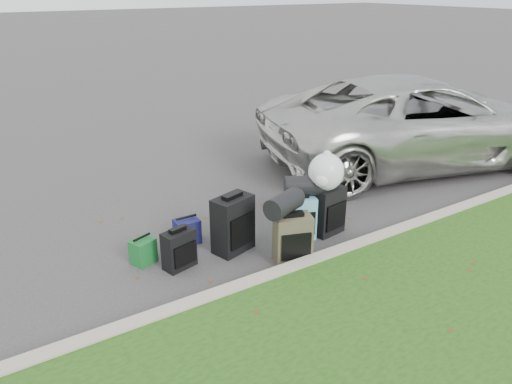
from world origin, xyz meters
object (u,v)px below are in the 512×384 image
suitcase_olive (293,239)px  tote_navy (187,231)px  suitcase_large_black_left (233,224)px  tote_green (143,251)px  suv (419,121)px  suitcase_teal (299,218)px  suitcase_large_black_right (328,211)px  suitcase_small_black (179,249)px

suitcase_olive → tote_navy: (-0.85, 1.08, -0.13)m
suitcase_large_black_left → tote_green: bearing=147.3°
suitcase_large_black_left → tote_navy: bearing=113.2°
suitcase_olive → tote_green: (-1.51, 0.91, -0.14)m
suv → suitcase_teal: suv is taller
suitcase_large_black_right → tote_green: suitcase_large_black_right is taller
suv → suitcase_small_black: suv is taller
suitcase_large_black_left → suitcase_large_black_right: (1.28, -0.27, -0.04)m
suitcase_small_black → tote_green: size_ratio=1.55×
suitcase_olive → suitcase_teal: (0.41, 0.41, -0.01)m
suv → suitcase_large_black_right: suv is taller
suitcase_small_black → suitcase_olive: bearing=-40.0°
suitcase_large_black_left → tote_green: suitcase_large_black_left is taller
suitcase_small_black → tote_navy: 0.60m
suitcase_small_black → suitcase_olive: (1.19, -0.59, 0.06)m
suv → suitcase_large_black_left: (-4.47, -1.03, -0.43)m
suitcase_small_black → suv: bearing=-2.2°
suv → suitcase_teal: 3.83m
suitcase_large_black_left → tote_navy: 0.65m
tote_green → tote_navy: size_ratio=0.94×
suitcase_olive → suitcase_large_black_right: size_ratio=0.92×
suitcase_olive → suitcase_large_black_right: bearing=41.8°
suv → tote_navy: 4.93m
suitcase_large_black_left → suitcase_olive: 0.76m
suitcase_olive → tote_navy: 1.39m
suitcase_large_black_left → suitcase_large_black_right: bearing=-28.0°
suitcase_small_black → suitcase_large_black_right: bearing=-20.7°
suv → tote_green: suv is taller
suv → suitcase_olive: 4.36m
suv → suitcase_large_black_right: bearing=127.9°
suitcase_large_black_left → tote_navy: (-0.39, 0.48, -0.19)m
suv → suitcase_large_black_left: size_ratio=7.98×
suv → suitcase_large_black_left: 4.61m
suv → tote_green: size_ratio=18.90×
suitcase_olive → suitcase_teal: size_ratio=1.03×
tote_green → tote_navy: (0.65, 0.17, 0.01)m
suitcase_teal → suitcase_large_black_right: 0.42m
suitcase_teal → suitcase_large_black_right: size_ratio=0.89×
suitcase_teal → tote_green: size_ratio=1.90×
suitcase_large_black_right → suv: bearing=14.1°
suitcase_olive → suitcase_teal: suitcase_olive is taller
suitcase_teal → tote_green: bearing=-177.8°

